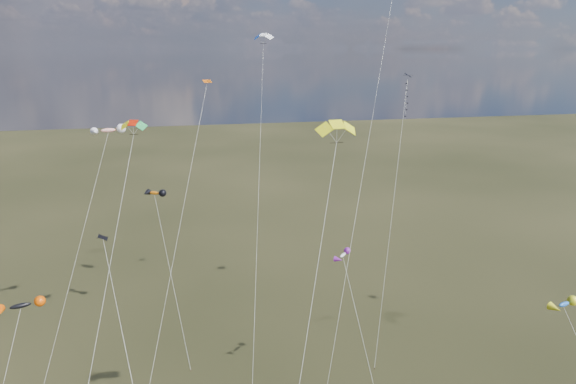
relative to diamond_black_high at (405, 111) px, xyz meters
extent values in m
cube|color=black|center=(0.52, 0.88, 4.10)|extent=(1.19, 1.22, 0.42)
cylinder|color=silver|center=(-3.74, -6.32, -10.57)|extent=(8.55, 14.44, 29.34)
cube|color=#332316|center=(-8.00, -13.53, -25.17)|extent=(0.10, 0.10, 0.12)
cylinder|color=silver|center=(-8.79, -10.27, -3.98)|extent=(14.13, 20.57, 42.51)
cube|color=black|center=(-32.81, -18.40, -6.75)|extent=(0.67, 0.74, 0.36)
cube|color=#E95D07|center=(-23.53, -3.60, 3.96)|extent=(0.98, 0.96, 0.27)
cylinder|color=silver|center=(-27.54, -11.49, -10.64)|extent=(8.05, 15.81, 29.21)
cylinder|color=silver|center=(-19.86, -29.76, -11.64)|extent=(8.48, 14.58, 27.19)
cylinder|color=silver|center=(-19.06, -7.16, -8.26)|extent=(5.22, 21.60, 33.96)
cylinder|color=silver|center=(-33.22, -21.87, -11.99)|extent=(5.79, 17.13, 26.49)
ellipsoid|color=black|center=(-40.22, -15.50, -13.22)|extent=(3.38, 1.87, 0.92)
ellipsoid|color=#D1670D|center=(-29.92, 3.92, -9.53)|extent=(2.65, 2.06, 1.00)
cylinder|color=silver|center=(-28.37, -2.94, -17.38)|extent=(3.12, 13.74, 15.72)
cube|color=#332316|center=(-26.83, -9.79, -25.17)|extent=(0.10, 0.10, 0.12)
ellipsoid|color=silver|center=(-11.82, -13.46, -12.06)|extent=(2.08, 2.21, 0.73)
cylinder|color=silver|center=(-10.98, -17.13, -18.65)|extent=(1.71, 7.37, 13.18)
ellipsoid|color=red|center=(-34.36, 2.77, -1.65)|extent=(3.36, 1.93, 1.18)
cylinder|color=silver|center=(-37.70, -4.82, -13.44)|extent=(6.70, 15.22, 23.60)
ellipsoid|color=blue|center=(1.87, -26.67, -12.02)|extent=(2.44, 1.45, 0.88)
camera|label=1|loc=(-26.77, -57.34, 7.12)|focal=32.00mm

